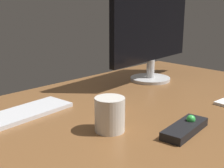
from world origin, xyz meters
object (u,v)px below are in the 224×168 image
(computer_mouse, at_px, (116,104))
(media_remote, at_px, (185,128))
(coffee_mug, at_px, (110,114))
(monitor, at_px, (152,32))
(keyboard, at_px, (6,119))

(computer_mouse, bearing_deg, media_remote, -121.40)
(coffee_mug, bearing_deg, monitor, 27.26)
(monitor, relative_size, keyboard, 1.24)
(monitor, bearing_deg, computer_mouse, -161.80)
(monitor, height_order, coffee_mug, monitor)
(media_remote, relative_size, coffee_mug, 1.90)
(computer_mouse, relative_size, media_remote, 0.58)
(monitor, distance_m, computer_mouse, 0.46)
(computer_mouse, xyz_separation_m, media_remote, (0.00, -0.26, -0.01))
(computer_mouse, relative_size, coffee_mug, 1.09)
(media_remote, height_order, coffee_mug, coffee_mug)
(monitor, bearing_deg, keyboard, 175.12)
(monitor, xyz_separation_m, keyboard, (-0.68, 0.00, -0.21))
(monitor, distance_m, coffee_mug, 0.61)
(monitor, xyz_separation_m, coffee_mug, (-0.52, -0.27, -0.17))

